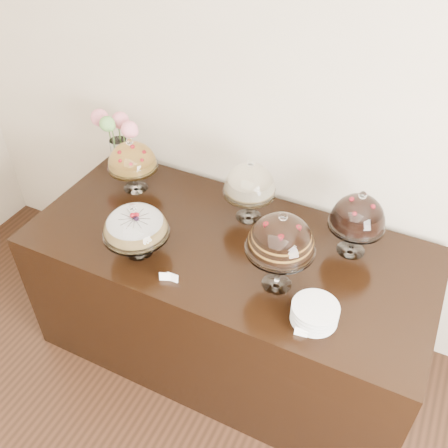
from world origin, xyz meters
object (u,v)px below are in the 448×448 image
at_px(cake_stand_choco_layer, 281,237).
at_px(flower_vase, 116,134).
at_px(cake_stand_cheesecake, 250,182).
at_px(plate_stack, 315,313).
at_px(display_counter, 228,299).
at_px(cake_stand_dark_choco, 359,214).
at_px(cake_stand_fruit_tart, 132,158).
at_px(cake_stand_sugar_sponge, 135,224).

bearing_deg(cake_stand_choco_layer, flower_vase, 158.36).
height_order(cake_stand_cheesecake, plate_stack, cake_stand_cheesecake).
relative_size(display_counter, cake_stand_cheesecake, 5.71).
height_order(cake_stand_choco_layer, cake_stand_dark_choco, cake_stand_choco_layer).
height_order(cake_stand_choco_layer, cake_stand_fruit_tart, cake_stand_choco_layer).
relative_size(cake_stand_sugar_sponge, plate_stack, 1.65).
xyz_separation_m(display_counter, cake_stand_sugar_sponge, (-0.40, -0.26, 0.64)).
relative_size(cake_stand_dark_choco, cake_stand_fruit_tart, 1.12).
bearing_deg(flower_vase, cake_stand_sugar_sponge, -48.40).
distance_m(cake_stand_choco_layer, cake_stand_dark_choco, 0.48).
distance_m(display_counter, cake_stand_cheesecake, 0.74).
xyz_separation_m(cake_stand_dark_choco, plate_stack, (-0.03, -0.54, -0.20)).
height_order(flower_vase, plate_stack, flower_vase).
height_order(cake_stand_sugar_sponge, cake_stand_choco_layer, cake_stand_choco_layer).
height_order(display_counter, plate_stack, plate_stack).
bearing_deg(cake_stand_dark_choco, cake_stand_choco_layer, -123.51).
height_order(cake_stand_cheesecake, cake_stand_fruit_tart, cake_stand_cheesecake).
relative_size(flower_vase, plate_stack, 1.91).
bearing_deg(cake_stand_dark_choco, cake_stand_cheesecake, 178.08).
bearing_deg(cake_stand_sugar_sponge, cake_stand_dark_choco, 26.50).
xyz_separation_m(cake_stand_fruit_tart, flower_vase, (-0.21, 0.14, 0.03)).
bearing_deg(flower_vase, cake_stand_choco_layer, -21.64).
distance_m(cake_stand_dark_choco, flower_vase, 1.55).
bearing_deg(cake_stand_sugar_sponge, display_counter, 32.78).
relative_size(cake_stand_choco_layer, cake_stand_cheesecake, 1.17).
distance_m(flower_vase, plate_stack, 1.66).
xyz_separation_m(cake_stand_sugar_sponge, cake_stand_choco_layer, (0.74, 0.10, 0.12)).
distance_m(display_counter, flower_vase, 1.22).
distance_m(display_counter, cake_stand_sugar_sponge, 0.80).
relative_size(cake_stand_fruit_tart, plate_stack, 1.64).
relative_size(display_counter, cake_stand_sugar_sponge, 6.37).
bearing_deg(cake_stand_cheesecake, cake_stand_fruit_tart, -176.05).
height_order(cake_stand_choco_layer, plate_stack, cake_stand_choco_layer).
xyz_separation_m(cake_stand_choco_layer, flower_vase, (-1.28, 0.51, -0.06)).
height_order(cake_stand_sugar_sponge, cake_stand_fruit_tart, cake_stand_fruit_tart).
relative_size(display_counter, cake_stand_choco_layer, 4.88).
relative_size(cake_stand_cheesecake, plate_stack, 1.83).
height_order(cake_stand_sugar_sponge, cake_stand_dark_choco, cake_stand_dark_choco).
bearing_deg(cake_stand_dark_choco, flower_vase, 175.93).
xyz_separation_m(cake_stand_choco_layer, cake_stand_dark_choco, (0.26, 0.40, -0.06)).
distance_m(cake_stand_sugar_sponge, cake_stand_fruit_tart, 0.58).
bearing_deg(cake_stand_fruit_tart, plate_stack, -21.03).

